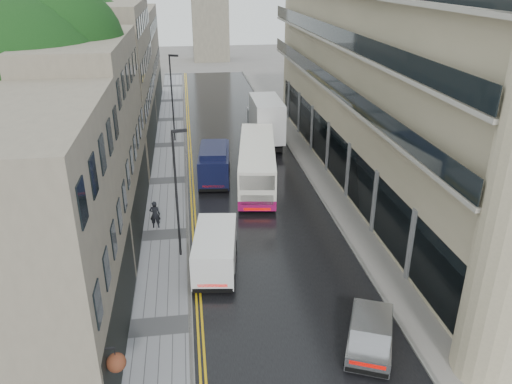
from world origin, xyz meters
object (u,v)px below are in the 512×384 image
object	(u,v)px
white_van	(194,269)
navy_van	(199,172)
tree_near	(29,122)
white_lorry	(256,127)
cream_bus	(240,180)
lamp_post_near	(177,196)
silver_hatchback	(348,350)
lamp_post_far	(172,99)
pedestrian	(155,215)
tree_far	(81,84)

from	to	relation	value
white_van	navy_van	bearing A→B (deg)	93.96
tree_near	white_lorry	world-z (taller)	tree_near
cream_bus	lamp_post_near	size ratio (longest dim) A/B	1.53
cream_bus	white_lorry	xyz separation A→B (m)	(2.43, 9.95, 0.63)
navy_van	silver_hatchback	bearing A→B (deg)	-68.79
navy_van	white_van	bearing A→B (deg)	-87.97
tree_near	lamp_post_near	world-z (taller)	tree_near
lamp_post_near	cream_bus	bearing A→B (deg)	47.23
cream_bus	navy_van	xyz separation A→B (m)	(-2.66, 2.04, -0.09)
lamp_post_far	pedestrian	bearing A→B (deg)	-72.00
navy_van	tree_near	bearing A→B (deg)	-142.13
tree_near	lamp_post_near	bearing A→B (deg)	-23.01
navy_van	pedestrian	distance (m)	6.20
navy_van	tree_far	bearing A→B (deg)	145.06
white_lorry	lamp_post_near	world-z (taller)	lamp_post_near
lamp_post_far	white_van	bearing A→B (deg)	-65.82
tree_near	white_van	distance (m)	11.88
white_lorry	pedestrian	bearing A→B (deg)	-120.16
cream_bus	white_van	size ratio (longest dim) A/B	2.26
tree_far	white_van	world-z (taller)	tree_far
white_lorry	silver_hatchback	size ratio (longest dim) A/B	2.05
silver_hatchback	lamp_post_near	size ratio (longest dim) A/B	0.56
pedestrian	lamp_post_near	bearing A→B (deg)	118.14
cream_bus	pedestrian	world-z (taller)	cream_bus
cream_bus	white_van	world-z (taller)	cream_bus
navy_van	pedestrian	world-z (taller)	navy_van
tree_near	navy_van	bearing A→B (deg)	32.40
silver_hatchback	lamp_post_near	world-z (taller)	lamp_post_near
tree_near	white_lorry	size ratio (longest dim) A/B	1.74
white_van	pedestrian	xyz separation A→B (m)	(-2.13, 6.47, -0.12)
lamp_post_far	lamp_post_near	bearing A→B (deg)	-67.29
tree_near	cream_bus	distance (m)	13.31
white_lorry	tree_far	bearing A→B (deg)	-177.12
white_van	lamp_post_far	world-z (taller)	lamp_post_far
cream_bus	white_lorry	size ratio (longest dim) A/B	1.35
silver_hatchback	cream_bus	bearing A→B (deg)	121.91
tree_far	white_lorry	distance (m)	14.32
cream_bus	white_van	xyz separation A→B (m)	(-3.38, -9.92, -0.39)
silver_hatchback	pedestrian	distance (m)	14.85
white_van	tree_near	bearing A→B (deg)	149.89
white_van	pedestrian	bearing A→B (deg)	115.62
lamp_post_far	tree_near	bearing A→B (deg)	-91.18
white_lorry	lamp_post_far	world-z (taller)	lamp_post_far
tree_far	white_lorry	xyz separation A→B (m)	(13.71, 0.58, -4.12)
tree_far	white_lorry	bearing A→B (deg)	2.41
silver_hatchback	lamp_post_far	size ratio (longest dim) A/B	0.51
white_lorry	white_van	xyz separation A→B (m)	(-5.81, -19.87, -1.02)
tree_near	lamp_post_near	distance (m)	8.83
white_lorry	pedestrian	distance (m)	15.62
white_van	lamp_post_near	world-z (taller)	lamp_post_near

